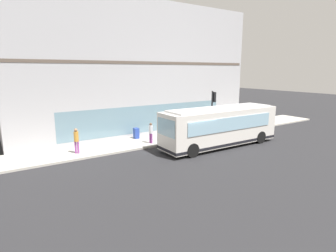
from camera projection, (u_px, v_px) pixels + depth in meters
ground at (192, 152)px, 20.18m from camera, size 120.00×120.00×0.00m
sidewalk_curb at (160, 139)px, 23.78m from camera, size 3.61×40.00×0.15m
building_corner at (127, 70)px, 27.83m from camera, size 9.19×23.13×11.86m
city_bus_nearside at (220, 127)px, 21.50m from camera, size 2.72×10.08×3.07m
traffic_light_near_corner at (213, 104)px, 24.81m from camera, size 0.32×0.49×3.92m
fire_hydrant at (217, 126)px, 26.91m from camera, size 0.35×0.35×0.74m
pedestrian_by_light_pole at (151, 132)px, 21.89m from camera, size 0.32×0.32×1.66m
pedestrian_near_hydrant at (182, 124)px, 24.71m from camera, size 0.32×0.32×1.72m
pedestrian_near_building_entrance at (76, 139)px, 19.17m from camera, size 0.32×0.32×1.79m
newspaper_vending_box at (136, 133)px, 23.54m from camera, size 0.44×0.42×0.90m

